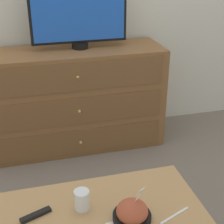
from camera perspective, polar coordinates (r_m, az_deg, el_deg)
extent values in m
plane|color=#70665B|center=(3.14, -8.50, -2.99)|extent=(12.00, 12.00, 0.00)
cube|color=brown|center=(2.75, -6.28, 2.14)|extent=(1.40, 0.44, 0.80)
cube|color=brown|center=(2.67, -5.24, -5.01)|extent=(1.28, 0.01, 0.21)
sphere|color=tan|center=(2.67, -5.22, -5.08)|extent=(0.02, 0.02, 0.02)
cube|color=brown|center=(2.54, -5.48, 0.16)|extent=(1.28, 0.01, 0.21)
sphere|color=tan|center=(2.54, -5.46, 0.10)|extent=(0.02, 0.02, 0.02)
cube|color=brown|center=(2.44, -5.75, 5.83)|extent=(1.28, 0.01, 0.21)
sphere|color=tan|center=(2.43, -5.72, 5.78)|extent=(0.02, 0.02, 0.02)
cylinder|color=black|center=(2.64, -5.33, 10.95)|extent=(0.12, 0.12, 0.04)
cube|color=black|center=(2.60, -5.59, 16.02)|extent=(0.71, 0.04, 0.43)
cube|color=blue|center=(2.58, -5.50, 15.94)|extent=(0.67, 0.01, 0.39)
cube|color=tan|center=(1.63, -2.77, -16.99)|extent=(1.01, 0.54, 0.02)
cylinder|color=#9C7549|center=(2.04, 9.17, -14.36)|extent=(0.04, 0.04, 0.39)
cylinder|color=black|center=(1.59, 3.33, -17.04)|extent=(0.17, 0.17, 0.03)
ellipsoid|color=#AD4C33|center=(1.57, 3.37, -16.14)|extent=(0.14, 0.14, 0.10)
cube|color=white|center=(1.55, 3.95, -14.56)|extent=(0.04, 0.06, 0.14)
cube|color=white|center=(1.49, 4.92, -12.96)|extent=(0.03, 0.03, 0.03)
cylinder|color=beige|center=(1.64, -5.01, -14.83)|extent=(0.06, 0.06, 0.06)
cylinder|color=white|center=(1.63, -5.04, -14.34)|extent=(0.07, 0.07, 0.10)
cube|color=white|center=(1.64, 10.39, -16.54)|extent=(0.16, 0.07, 0.01)
cube|color=black|center=(1.64, -12.57, -16.36)|extent=(0.14, 0.08, 0.02)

